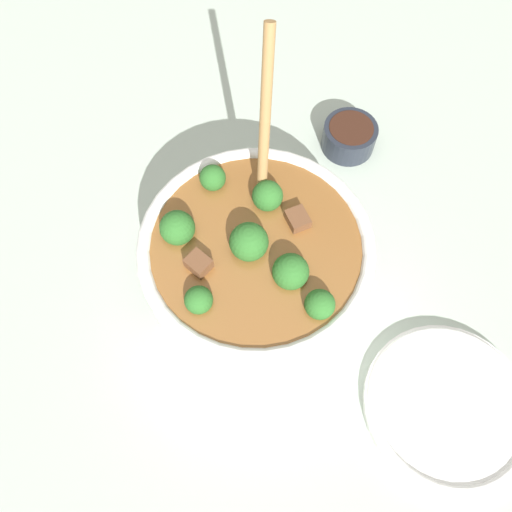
{
  "coord_description": "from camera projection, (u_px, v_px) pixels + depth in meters",
  "views": [
    {
      "loc": [
        -0.13,
        0.22,
        0.59
      ],
      "look_at": [
        0.0,
        0.0,
        0.06
      ],
      "focal_mm": 35.0,
      "sensor_mm": 36.0,
      "label": 1
    }
  ],
  "objects": [
    {
      "name": "stew_bowl",
      "position": [
        256.0,
        258.0,
        0.59
      ],
      "size": [
        0.27,
        0.27,
        0.27
      ],
      "color": "white",
      "rests_on": "ground_plane"
    },
    {
      "name": "ground_plane",
      "position": [
        256.0,
        278.0,
        0.64
      ],
      "size": [
        4.0,
        4.0,
        0.0
      ],
      "primitive_type": "plane",
      "color": "#ADBCAD"
    },
    {
      "name": "condiment_bowl",
      "position": [
        349.0,
        136.0,
        0.72
      ],
      "size": [
        0.08,
        0.08,
        0.04
      ],
      "color": "#232833",
      "rests_on": "ground_plane"
    },
    {
      "name": "empty_plate",
      "position": [
        448.0,
        406.0,
        0.56
      ],
      "size": [
        0.19,
        0.19,
        0.02
      ],
      "color": "white",
      "rests_on": "ground_plane"
    }
  ]
}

